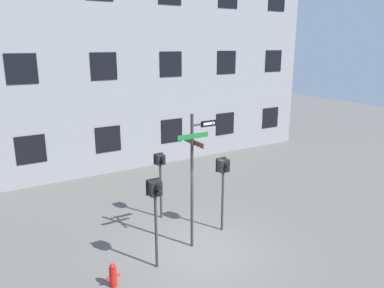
{
  "coord_description": "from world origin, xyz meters",
  "views": [
    {
      "loc": [
        -5.55,
        -8.47,
        6.08
      ],
      "look_at": [
        -0.13,
        0.42,
        3.28
      ],
      "focal_mm": 35.0,
      "sensor_mm": 36.0,
      "label": 1
    }
  ],
  "objects_px": {
    "pedestrian_signal_across": "(160,169)",
    "fire_hydrant": "(113,275)",
    "street_sign_pole": "(194,170)",
    "pedestrian_signal_right": "(223,174)",
    "pedestrian_signal_left": "(155,199)"
  },
  "relations": [
    {
      "from": "pedestrian_signal_across",
      "to": "fire_hydrant",
      "type": "xyz_separation_m",
      "value": [
        -2.86,
        -2.92,
        -1.54
      ]
    },
    {
      "from": "pedestrian_signal_right",
      "to": "pedestrian_signal_left",
      "type": "bearing_deg",
      "value": -163.96
    },
    {
      "from": "pedestrian_signal_right",
      "to": "fire_hydrant",
      "type": "xyz_separation_m",
      "value": [
        -4.19,
        -1.02,
        -1.67
      ]
    },
    {
      "from": "pedestrian_signal_right",
      "to": "fire_hydrant",
      "type": "height_order",
      "value": "pedestrian_signal_right"
    },
    {
      "from": "street_sign_pole",
      "to": "pedestrian_signal_right",
      "type": "bearing_deg",
      "value": 15.38
    },
    {
      "from": "pedestrian_signal_across",
      "to": "fire_hydrant",
      "type": "distance_m",
      "value": 4.36
    },
    {
      "from": "pedestrian_signal_left",
      "to": "pedestrian_signal_across",
      "type": "distance_m",
      "value": 3.11
    },
    {
      "from": "pedestrian_signal_left",
      "to": "fire_hydrant",
      "type": "distance_m",
      "value": 2.2
    },
    {
      "from": "pedestrian_signal_left",
      "to": "pedestrian_signal_across",
      "type": "xyz_separation_m",
      "value": [
        1.51,
        2.71,
        -0.19
      ]
    },
    {
      "from": "street_sign_pole",
      "to": "pedestrian_signal_left",
      "type": "xyz_separation_m",
      "value": [
        -1.5,
        -0.45,
        -0.43
      ]
    },
    {
      "from": "pedestrian_signal_left",
      "to": "fire_hydrant",
      "type": "xyz_separation_m",
      "value": [
        -1.35,
        -0.2,
        -1.73
      ]
    },
    {
      "from": "pedestrian_signal_across",
      "to": "pedestrian_signal_right",
      "type": "bearing_deg",
      "value": -54.98
    },
    {
      "from": "pedestrian_signal_across",
      "to": "fire_hydrant",
      "type": "bearing_deg",
      "value": -134.47
    },
    {
      "from": "pedestrian_signal_left",
      "to": "pedestrian_signal_right",
      "type": "bearing_deg",
      "value": 16.04
    },
    {
      "from": "street_sign_pole",
      "to": "fire_hydrant",
      "type": "distance_m",
      "value": 3.63
    }
  ]
}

